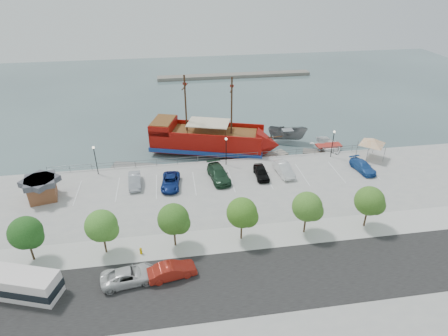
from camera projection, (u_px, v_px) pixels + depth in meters
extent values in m
plane|color=#3F5256|center=(234.00, 195.00, 49.27)|extent=(160.00, 160.00, 0.00)
cube|color=#959595|center=(278.00, 329.00, 30.98)|extent=(100.00, 58.00, 1.20)
cube|color=black|center=(264.00, 279.00, 34.99)|extent=(100.00, 8.00, 0.04)
cube|color=beige|center=(250.00, 237.00, 40.16)|extent=(100.00, 4.00, 0.05)
cylinder|color=#5A5F64|center=(225.00, 155.00, 55.04)|extent=(50.00, 0.06, 0.06)
cylinder|color=#5A5F64|center=(225.00, 157.00, 55.23)|extent=(50.00, 0.06, 0.06)
cube|color=slate|center=(235.00, 76.00, 97.79)|extent=(40.00, 3.00, 0.80)
cube|color=#900D07|center=(207.00, 140.00, 59.06)|extent=(18.16, 10.39, 2.82)
cube|color=navy|center=(208.00, 146.00, 59.51)|extent=(18.56, 10.80, 0.65)
cone|color=#900D07|center=(268.00, 144.00, 57.79)|extent=(4.87, 6.00, 5.20)
cube|color=#900D07|center=(163.00, 125.00, 58.93)|extent=(4.73, 6.14, 1.52)
cube|color=brown|center=(163.00, 120.00, 58.53)|extent=(4.40, 5.67, 0.13)
cube|color=brown|center=(211.00, 132.00, 58.27)|extent=(14.86, 8.79, 0.16)
cube|color=#900D07|center=(210.00, 124.00, 60.42)|extent=(16.59, 5.44, 0.76)
cube|color=#900D07|center=(204.00, 137.00, 55.94)|extent=(16.59, 5.44, 0.76)
cylinder|color=#382111|center=(232.00, 107.00, 55.69)|extent=(0.33, 0.33, 8.88)
cylinder|color=#382111|center=(186.00, 104.00, 56.62)|extent=(0.33, 0.33, 8.88)
cylinder|color=#382111|center=(232.00, 89.00, 54.36)|extent=(1.13, 3.14, 0.15)
cylinder|color=#382111|center=(185.00, 87.00, 55.30)|extent=(1.13, 3.14, 0.15)
cube|color=beige|center=(208.00, 123.00, 57.54)|extent=(7.23, 5.82, 0.13)
cylinder|color=#382111|center=(273.00, 137.00, 57.05)|extent=(2.62, 0.98, 0.64)
imported|color=slate|center=(287.00, 135.00, 62.76)|extent=(6.92, 4.42, 2.51)
imported|color=white|center=(328.00, 148.00, 59.93)|extent=(4.78, 6.64, 1.36)
cube|color=slate|center=(136.00, 167.00, 55.36)|extent=(7.44, 3.95, 0.41)
cube|color=gray|center=(268.00, 157.00, 58.04)|extent=(6.98, 4.50, 0.39)
cube|color=#68635B|center=(323.00, 153.00, 59.25)|extent=(6.54, 4.14, 0.36)
cube|color=brown|center=(42.00, 191.00, 46.18)|extent=(3.65, 3.65, 2.25)
cube|color=#40424A|center=(40.00, 181.00, 45.50)|extent=(4.13, 4.13, 0.72)
cylinder|color=slate|center=(357.00, 148.00, 56.52)|extent=(0.08, 0.08, 2.35)
cylinder|color=slate|center=(374.00, 146.00, 57.03)|extent=(0.08, 0.08, 2.35)
cylinder|color=slate|center=(367.00, 156.00, 54.15)|extent=(0.08, 0.08, 2.35)
cylinder|color=slate|center=(384.00, 154.00, 54.66)|extent=(0.08, 0.08, 2.35)
pyramid|color=white|center=(373.00, 138.00, 54.57)|extent=(4.74, 4.74, 0.96)
imported|color=silver|center=(129.00, 276.00, 34.38)|extent=(5.38, 3.07, 1.42)
imported|color=#9F2217|center=(172.00, 271.00, 34.88)|extent=(4.75, 2.38, 1.49)
cube|color=silver|center=(21.00, 284.00, 32.81)|extent=(7.18, 4.38, 2.42)
cube|color=black|center=(21.00, 285.00, 32.88)|extent=(7.30, 4.51, 0.78)
cylinder|color=#D7A700|center=(141.00, 252.00, 37.79)|extent=(0.25, 0.25, 0.62)
sphere|color=#D7A700|center=(141.00, 249.00, 37.63)|extent=(0.27, 0.27, 0.27)
cylinder|color=black|center=(96.00, 161.00, 51.00)|extent=(0.12, 0.12, 4.00)
sphere|color=#FFF2CC|center=(93.00, 148.00, 49.97)|extent=(0.36, 0.36, 0.36)
cylinder|color=black|center=(226.00, 152.00, 53.40)|extent=(0.12, 0.12, 4.00)
sphere|color=#FFF2CC|center=(226.00, 139.00, 52.37)|extent=(0.36, 0.36, 0.36)
cylinder|color=black|center=(332.00, 145.00, 55.53)|extent=(0.12, 0.12, 4.00)
sphere|color=#FFF2CC|center=(334.00, 132.00, 54.50)|extent=(0.36, 0.36, 0.36)
cylinder|color=#473321|center=(32.00, 251.00, 36.70)|extent=(0.20, 0.20, 2.20)
sphere|color=#1D4817|center=(25.00, 233.00, 35.57)|extent=(3.20, 3.20, 3.20)
sphere|color=#1D4817|center=(32.00, 237.00, 35.59)|extent=(2.20, 2.20, 2.20)
cylinder|color=#473321|center=(105.00, 244.00, 37.63)|extent=(0.20, 0.20, 2.20)
sphere|color=#3C7224|center=(101.00, 226.00, 36.50)|extent=(3.20, 3.20, 3.20)
sphere|color=#3C7224|center=(108.00, 230.00, 36.52)|extent=(2.20, 2.20, 2.20)
cylinder|color=#473321|center=(175.00, 237.00, 38.56)|extent=(0.20, 0.20, 2.20)
sphere|color=#305C1B|center=(173.00, 219.00, 37.43)|extent=(3.20, 3.20, 3.20)
sphere|color=#305C1B|center=(180.00, 223.00, 37.45)|extent=(2.20, 2.20, 2.20)
cylinder|color=#473321|center=(241.00, 230.00, 39.49)|extent=(0.20, 0.20, 2.20)
sphere|color=#38671B|center=(242.00, 213.00, 38.37)|extent=(3.20, 3.20, 3.20)
sphere|color=#38671B|center=(248.00, 217.00, 38.38)|extent=(2.20, 2.20, 2.20)
cylinder|color=#473321|center=(305.00, 224.00, 40.43)|extent=(0.20, 0.20, 2.20)
sphere|color=#3D6A22|center=(307.00, 207.00, 39.30)|extent=(3.20, 3.20, 3.20)
sphere|color=#3D6A22|center=(313.00, 211.00, 39.32)|extent=(2.20, 2.20, 2.20)
cylinder|color=#473321|center=(365.00, 218.00, 41.36)|extent=(0.20, 0.20, 2.20)
sphere|color=#38621E|center=(369.00, 201.00, 40.23)|extent=(3.20, 3.20, 3.20)
sphere|color=#38621E|center=(375.00, 205.00, 40.25)|extent=(2.20, 2.20, 2.20)
imported|color=#A4A9B3|center=(135.00, 181.00, 49.05)|extent=(1.78, 4.44, 1.43)
imported|color=navy|center=(171.00, 182.00, 48.88)|extent=(2.75, 5.12, 1.37)
imported|color=#1C3A26|center=(219.00, 174.00, 50.39)|extent=(3.06, 5.87, 1.62)
imported|color=black|center=(261.00, 172.00, 50.99)|extent=(1.76, 4.22, 1.43)
imported|color=white|center=(284.00, 169.00, 51.65)|extent=(2.19, 4.85, 1.54)
imported|color=#2354A4|center=(363.00, 166.00, 52.48)|extent=(2.60, 4.90, 1.35)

